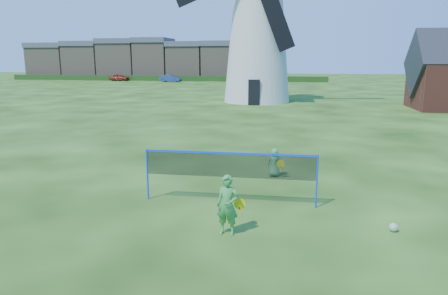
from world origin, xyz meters
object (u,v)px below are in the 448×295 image
Objects in this scene: player_girl at (228,205)px; badminton_net at (230,166)px; player_boy at (275,162)px; car_left at (119,77)px; play_ball at (394,227)px; windmill at (258,32)px; car_right at (170,78)px.

badminton_net is at bearing 104.24° from player_girl.
badminton_net is 3.40× the size of player_girl.
player_boy is 0.27× the size of car_left.
badminton_net reaches higher than play_ball.
car_left is at bearing 129.48° from windmill.
windmill reaches higher than player_girl.
badminton_net is at bearing -153.55° from car_right.
player_girl is 0.39× the size of car_left.
play_ball is at bearing -150.48° from car_right.
player_girl is at bearing -83.03° from badminton_net.
car_right is at bearing -69.90° from player_boy.
car_right is at bearing 118.96° from windmill.
windmill is at bearing -136.80° from car_left.
badminton_net is 2.25m from player_girl.
player_boy is 0.26× the size of car_right.
player_girl reaches higher than car_right.
play_ball is (3.10, -4.51, -0.41)m from player_boy.
windmill is 13.39× the size of player_girl.
badminton_net reaches higher than player_girl.
play_ball is (5.85, -30.96, -6.59)m from windmill.
windmill is at bearing -142.19° from car_right.
windmill reaches higher than player_boy.
play_ball is at bearing -79.31° from windmill.
badminton_net is 1.27× the size of car_right.
badminton_net reaches higher than car_right.
play_ball is (4.04, 0.79, -0.63)m from player_girl.
windmill is at bearing 92.99° from badminton_net.
windmill is 27.30m from player_boy.
car_right reaches higher than car_left.
car_right is (-19.90, 62.73, -0.48)m from badminton_net.
badminton_net is (1.54, -29.55, -5.56)m from windmill.
badminton_net reaches higher than player_boy.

